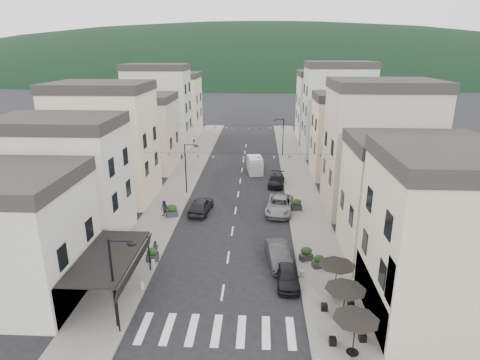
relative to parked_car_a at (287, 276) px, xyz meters
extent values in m
plane|color=black|center=(-4.60, -7.31, -0.67)|extent=(700.00, 700.00, 0.00)
cube|color=slate|center=(-12.10, 24.69, -0.61)|extent=(4.00, 76.00, 0.12)
cube|color=slate|center=(2.90, 24.69, -0.61)|extent=(4.00, 76.00, 0.12)
ellipsoid|color=black|center=(-4.60, 292.69, -0.67)|extent=(640.00, 360.00, 70.00)
cube|color=#B6AD91|center=(9.90, -3.31, 4.33)|extent=(10.00, 8.00, 10.00)
cube|color=black|center=(-12.10, -2.31, 2.53)|extent=(3.60, 7.50, 0.15)
cube|color=black|center=(-10.30, -2.31, 2.03)|extent=(0.34, 7.50, 0.99)
cylinder|color=black|center=(-10.40, -5.81, 0.93)|extent=(0.10, 0.10, 3.20)
cylinder|color=black|center=(-10.40, 1.19, 0.93)|extent=(0.10, 0.10, 3.20)
cube|color=#B7B4A8|center=(-19.10, 6.69, 4.33)|extent=(10.00, 7.00, 10.00)
cube|color=#262323|center=(-19.10, 6.69, 9.83)|extent=(10.20, 7.14, 1.00)
cube|color=beige|center=(-19.10, 16.69, 5.33)|extent=(10.00, 8.00, 12.00)
cube|color=#262323|center=(-19.10, 16.69, 11.83)|extent=(10.20, 8.16, 1.00)
cube|color=#AA9589|center=(-19.10, 28.69, 4.08)|extent=(10.00, 8.00, 9.50)
cube|color=#262323|center=(-19.10, 28.69, 9.33)|extent=(10.20, 8.16, 1.00)
cube|color=#B1B1AC|center=(-19.10, 40.69, 5.83)|extent=(10.00, 7.00, 13.00)
cube|color=#262323|center=(-19.10, 40.69, 12.83)|extent=(10.20, 7.14, 1.00)
cube|color=#B6AD91|center=(-19.10, 52.69, 4.83)|extent=(10.00, 9.00, 11.00)
cube|color=#262323|center=(-19.10, 52.69, 10.83)|extent=(10.20, 9.18, 1.00)
cube|color=#B6AD91|center=(9.90, 4.69, 3.83)|extent=(10.00, 7.00, 9.00)
cube|color=#262323|center=(9.90, 4.69, 8.83)|extent=(10.20, 7.14, 1.00)
cube|color=#AA9589|center=(9.90, 14.69, 5.58)|extent=(10.00, 8.00, 12.50)
cube|color=#262323|center=(9.90, 14.69, 12.33)|extent=(10.20, 8.16, 1.00)
cube|color=beige|center=(9.90, 26.69, 4.33)|extent=(10.00, 7.00, 10.00)
cube|color=#262323|center=(9.90, 26.69, 9.83)|extent=(10.20, 7.14, 1.00)
cube|color=#B1B1AC|center=(9.90, 38.69, 6.08)|extent=(10.00, 8.00, 13.50)
cube|color=#262323|center=(9.90, 38.69, 13.33)|extent=(10.20, 8.16, 1.00)
cube|color=#B7B4A8|center=(9.90, 50.69, 5.08)|extent=(10.00, 9.00, 11.50)
cube|color=#262323|center=(9.90, 50.69, 11.33)|extent=(10.20, 9.18, 1.00)
cylinder|color=black|center=(3.10, -7.31, 0.60)|extent=(0.06, 0.06, 2.30)
cone|color=black|center=(3.10, -7.31, 1.70)|extent=(2.50, 2.50, 0.55)
cylinder|color=black|center=(3.10, -7.31, -0.18)|extent=(0.70, 0.70, 0.04)
cylinder|color=black|center=(3.10, -4.51, 0.60)|extent=(0.06, 0.06, 2.30)
cone|color=black|center=(3.10, -4.51, 1.70)|extent=(2.50, 2.50, 0.55)
cylinder|color=black|center=(3.10, -4.51, -0.18)|extent=(0.70, 0.70, 0.04)
cylinder|color=black|center=(3.10, -1.71, 0.60)|extent=(0.06, 0.06, 2.30)
cone|color=black|center=(3.10, -1.71, 1.70)|extent=(2.50, 2.50, 0.55)
cylinder|color=black|center=(3.10, -1.71, -0.18)|extent=(0.70, 0.70, 0.04)
cylinder|color=black|center=(-10.70, -5.31, 2.33)|extent=(0.14, 0.14, 6.00)
cylinder|color=black|center=(-10.00, -5.31, 5.23)|extent=(1.40, 0.10, 0.10)
cylinder|color=black|center=(-9.35, -5.31, 5.08)|extent=(0.56, 0.56, 0.08)
cylinder|color=black|center=(-10.70, 18.69, 2.33)|extent=(0.14, 0.14, 6.00)
cylinder|color=black|center=(-10.00, 18.69, 5.23)|extent=(1.40, 0.10, 0.10)
cylinder|color=black|center=(-9.35, 18.69, 5.08)|extent=(0.56, 0.56, 0.08)
cylinder|color=black|center=(1.50, 36.69, 2.33)|extent=(0.14, 0.14, 6.00)
cylinder|color=black|center=(0.80, 36.69, 5.23)|extent=(1.40, 0.10, 0.10)
cylinder|color=black|center=(0.15, 36.69, 5.08)|extent=(0.56, 0.56, 0.08)
cylinder|color=gray|center=(-10.30, -1.31, -0.25)|extent=(0.26, 0.26, 0.60)
cylinder|color=gray|center=(-10.30, 1.69, -0.25)|extent=(0.26, 0.26, 0.60)
cylinder|color=gray|center=(1.10, 0.69, -0.25)|extent=(0.26, 0.26, 0.60)
cylinder|color=black|center=(-4.60, 14.69, 5.33)|extent=(19.00, 0.02, 0.02)
cone|color=beige|center=(-13.31, 14.69, 5.14)|extent=(0.28, 0.28, 0.24)
cone|color=navy|center=(-11.72, 14.69, 5.05)|extent=(0.28, 0.28, 0.24)
cone|color=beige|center=(-10.14, 14.69, 4.97)|extent=(0.28, 0.28, 0.24)
cone|color=navy|center=(-8.56, 14.69, 4.91)|extent=(0.28, 0.28, 0.24)
cone|color=beige|center=(-6.97, 14.69, 4.86)|extent=(0.28, 0.28, 0.24)
cone|color=navy|center=(-5.39, 14.69, 4.84)|extent=(0.28, 0.28, 0.24)
cone|color=beige|center=(-3.81, 14.69, 4.84)|extent=(0.28, 0.28, 0.24)
cone|color=navy|center=(-2.22, 14.69, 4.86)|extent=(0.28, 0.28, 0.24)
cone|color=beige|center=(-0.64, 14.69, 4.91)|extent=(0.28, 0.28, 0.24)
cone|color=navy|center=(0.94, 14.69, 4.97)|extent=(0.28, 0.28, 0.24)
cone|color=beige|center=(2.53, 14.69, 5.05)|extent=(0.28, 0.28, 0.24)
cone|color=navy|center=(4.11, 14.69, 5.14)|extent=(0.28, 0.28, 0.24)
cylinder|color=black|center=(-4.60, 30.69, 5.33)|extent=(19.00, 0.02, 0.02)
cone|color=beige|center=(-13.31, 30.69, 5.14)|extent=(0.28, 0.28, 0.24)
cone|color=navy|center=(-11.72, 30.69, 5.05)|extent=(0.28, 0.28, 0.24)
cone|color=beige|center=(-10.14, 30.69, 4.97)|extent=(0.28, 0.28, 0.24)
cone|color=navy|center=(-8.56, 30.69, 4.91)|extent=(0.28, 0.28, 0.24)
cone|color=beige|center=(-6.97, 30.69, 4.86)|extent=(0.28, 0.28, 0.24)
cone|color=navy|center=(-5.39, 30.69, 4.84)|extent=(0.28, 0.28, 0.24)
cone|color=beige|center=(-3.81, 30.69, 4.84)|extent=(0.28, 0.28, 0.24)
cone|color=navy|center=(-2.22, 30.69, 4.86)|extent=(0.28, 0.28, 0.24)
cone|color=beige|center=(-0.64, 30.69, 4.91)|extent=(0.28, 0.28, 0.24)
cone|color=navy|center=(0.94, 30.69, 4.97)|extent=(0.28, 0.28, 0.24)
cone|color=beige|center=(2.53, 30.69, 5.05)|extent=(0.28, 0.28, 0.24)
cone|color=navy|center=(4.11, 30.69, 5.14)|extent=(0.28, 0.28, 0.24)
imported|color=black|center=(0.00, 0.00, 0.00)|extent=(1.65, 3.98, 1.35)
imported|color=#2F2F32|center=(-0.53, 2.96, 0.09)|extent=(2.25, 4.84, 1.53)
imported|color=gray|center=(0.00, 13.50, 0.12)|extent=(3.33, 6.00, 1.59)
imported|color=black|center=(0.00, 22.14, -0.01)|extent=(2.37, 4.75, 1.32)
imported|color=black|center=(-8.17, 13.00, 0.13)|extent=(2.41, 4.91, 1.61)
cube|color=#B9B9BB|center=(-2.80, 27.84, 0.30)|extent=(2.40, 4.85, 1.94)
cube|color=#B9B9BB|center=(-2.73, 27.26, 1.32)|extent=(2.17, 3.31, 0.49)
cylinder|color=black|center=(-3.35, 26.01, -0.33)|extent=(0.32, 0.70, 0.68)
cylinder|color=black|center=(-1.81, 26.20, -0.33)|extent=(0.32, 0.70, 0.68)
cylinder|color=black|center=(-3.78, 29.48, -0.33)|extent=(0.32, 0.70, 0.68)
cylinder|color=black|center=(-2.24, 29.67, -0.33)|extent=(0.32, 0.70, 0.68)
imported|color=black|center=(-10.40, 3.01, 0.22)|extent=(0.59, 0.41, 1.54)
imported|color=#241F2A|center=(-11.64, 11.49, 0.30)|extent=(1.05, 1.00, 1.71)
cube|color=#29292B|center=(-10.60, 2.66, -0.30)|extent=(1.06, 0.67, 0.50)
ellipsoid|color=black|center=(-10.60, 2.66, 0.24)|extent=(0.88, 0.56, 0.64)
cube|color=#2A2A2C|center=(-10.90, 11.58, -0.27)|extent=(1.29, 0.97, 0.57)
ellipsoid|color=black|center=(-10.90, 11.58, 0.37)|extent=(1.01, 0.64, 0.74)
cube|color=#2B2C2E|center=(2.54, 2.28, -0.32)|extent=(1.06, 0.78, 0.47)
ellipsoid|color=black|center=(2.54, 2.28, 0.20)|extent=(0.83, 0.53, 0.61)
cube|color=#2C2C2E|center=(1.71, 3.38, -0.30)|extent=(1.17, 0.93, 0.51)
ellipsoid|color=black|center=(1.71, 3.38, 0.27)|extent=(0.90, 0.58, 0.66)
cube|color=#28282A|center=(1.83, 13.92, -0.28)|extent=(1.12, 0.63, 0.55)
ellipsoid|color=black|center=(1.83, 13.92, 0.33)|extent=(0.97, 0.62, 0.71)
camera|label=1|loc=(-2.16, -25.50, 15.64)|focal=30.00mm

